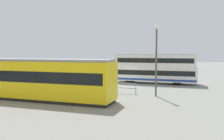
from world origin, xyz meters
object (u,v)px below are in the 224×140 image
object	(u,v)px
pedestrian_crossing	(93,88)
info_sign	(63,75)
double_decker_bus	(155,68)
tram_yellow	(31,78)
street_lamp	(156,55)
pedestrian_near_railing	(74,80)

from	to	relation	value
pedestrian_crossing	info_sign	size ratio (longest dim) A/B	0.66
double_decker_bus	info_sign	distance (m)	12.72
tram_yellow	pedestrian_crossing	world-z (taller)	tram_yellow
tram_yellow	street_lamp	xyz separation A→B (m)	(-10.34, -4.15, 2.01)
street_lamp	pedestrian_crossing	bearing A→B (deg)	26.13
tram_yellow	info_sign	xyz separation A→B (m)	(-0.82, -4.40, -0.05)
tram_yellow	double_decker_bus	bearing A→B (deg)	-124.52
pedestrian_crossing	street_lamp	xyz separation A→B (m)	(-5.21, -2.56, 2.85)
double_decker_bus	pedestrian_crossing	world-z (taller)	double_decker_bus
pedestrian_near_railing	info_sign	distance (m)	2.27
pedestrian_near_railing	street_lamp	bearing A→B (deg)	165.65
double_decker_bus	info_sign	world-z (taller)	double_decker_bus
double_decker_bus	pedestrian_near_railing	bearing A→B (deg)	41.01
info_sign	pedestrian_crossing	bearing A→B (deg)	146.92
tram_yellow	info_sign	world-z (taller)	tram_yellow
info_sign	pedestrian_near_railing	bearing A→B (deg)	-98.29
pedestrian_near_railing	street_lamp	world-z (taller)	street_lamp
pedestrian_near_railing	info_sign	bearing A→B (deg)	81.71
tram_yellow	pedestrian_crossing	bearing A→B (deg)	-162.78
double_decker_bus	street_lamp	xyz separation A→B (m)	(-0.89, 9.59, 1.85)
pedestrian_crossing	info_sign	bearing A→B (deg)	-33.08
info_sign	street_lamp	distance (m)	9.74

